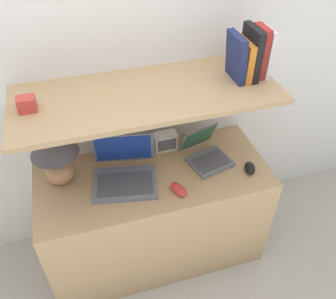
{
  "coord_description": "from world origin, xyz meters",
  "views": [
    {
      "loc": [
        -0.32,
        -1.09,
        2.11
      ],
      "look_at": [
        0.09,
        0.29,
        0.87
      ],
      "focal_mm": 38.0,
      "sensor_mm": 36.0,
      "label": 1
    }
  ],
  "objects_px": {
    "table_lamp": "(55,154)",
    "computer_mouse": "(179,189)",
    "router_box": "(165,141)",
    "second_mouse": "(250,168)",
    "book_red": "(259,52)",
    "book_white": "(265,52)",
    "shelf_gadget": "(27,104)",
    "book_orange": "(243,60)",
    "book_navy": "(236,57)",
    "laptop_large": "(125,172)",
    "laptop_small": "(206,154)",
    "book_black": "(251,53)"
  },
  "relations": [
    {
      "from": "laptop_large",
      "to": "book_navy",
      "type": "distance_m",
      "value": 0.83
    },
    {
      "from": "computer_mouse",
      "to": "book_black",
      "type": "distance_m",
      "value": 0.78
    },
    {
      "from": "laptop_large",
      "to": "book_black",
      "type": "height_order",
      "value": "book_black"
    },
    {
      "from": "book_white",
      "to": "book_black",
      "type": "height_order",
      "value": "book_black"
    },
    {
      "from": "book_navy",
      "to": "computer_mouse",
      "type": "bearing_deg",
      "value": -146.91
    },
    {
      "from": "router_box",
      "to": "book_red",
      "type": "xyz_separation_m",
      "value": [
        0.45,
        -0.13,
        0.57
      ]
    },
    {
      "from": "laptop_small",
      "to": "book_orange",
      "type": "distance_m",
      "value": 0.58
    },
    {
      "from": "laptop_small",
      "to": "router_box",
      "type": "bearing_deg",
      "value": 140.8
    },
    {
      "from": "table_lamp",
      "to": "book_red",
      "type": "bearing_deg",
      "value": -1.56
    },
    {
      "from": "computer_mouse",
      "to": "shelf_gadget",
      "type": "relative_size",
      "value": 1.62
    },
    {
      "from": "laptop_large",
      "to": "computer_mouse",
      "type": "distance_m",
      "value": 0.31
    },
    {
      "from": "laptop_small",
      "to": "shelf_gadget",
      "type": "xyz_separation_m",
      "value": [
        -0.88,
        0.03,
        0.49
      ]
    },
    {
      "from": "book_black",
      "to": "book_white",
      "type": "bearing_deg",
      "value": 0.0
    },
    {
      "from": "second_mouse",
      "to": "table_lamp",
      "type": "bearing_deg",
      "value": 167.71
    },
    {
      "from": "computer_mouse",
      "to": "book_red",
      "type": "xyz_separation_m",
      "value": [
        0.48,
        0.23,
        0.6
      ]
    },
    {
      "from": "laptop_small",
      "to": "book_black",
      "type": "height_order",
      "value": "book_black"
    },
    {
      "from": "table_lamp",
      "to": "router_box",
      "type": "relative_size",
      "value": 2.29
    },
    {
      "from": "table_lamp",
      "to": "second_mouse",
      "type": "xyz_separation_m",
      "value": [
        1.02,
        -0.22,
        -0.18
      ]
    },
    {
      "from": "laptop_small",
      "to": "book_red",
      "type": "bearing_deg",
      "value": 7.42
    },
    {
      "from": "second_mouse",
      "to": "book_white",
      "type": "bearing_deg",
      "value": 67.42
    },
    {
      "from": "laptop_small",
      "to": "book_orange",
      "type": "bearing_deg",
      "value": 10.97
    },
    {
      "from": "router_box",
      "to": "table_lamp",
      "type": "bearing_deg",
      "value": -170.68
    },
    {
      "from": "table_lamp",
      "to": "book_navy",
      "type": "bearing_deg",
      "value": -1.76
    },
    {
      "from": "laptop_small",
      "to": "second_mouse",
      "type": "relative_size",
      "value": 2.72
    },
    {
      "from": "book_white",
      "to": "router_box",
      "type": "bearing_deg",
      "value": 164.89
    },
    {
      "from": "laptop_large",
      "to": "book_orange",
      "type": "xyz_separation_m",
      "value": [
        0.65,
        0.06,
        0.54
      ]
    },
    {
      "from": "table_lamp",
      "to": "computer_mouse",
      "type": "height_order",
      "value": "table_lamp"
    },
    {
      "from": "second_mouse",
      "to": "router_box",
      "type": "distance_m",
      "value": 0.52
    },
    {
      "from": "table_lamp",
      "to": "book_orange",
      "type": "bearing_deg",
      "value": -1.68
    },
    {
      "from": "second_mouse",
      "to": "book_navy",
      "type": "bearing_deg",
      "value": 111.4
    },
    {
      "from": "book_white",
      "to": "book_navy",
      "type": "height_order",
      "value": "book_white"
    },
    {
      "from": "second_mouse",
      "to": "router_box",
      "type": "height_order",
      "value": "router_box"
    },
    {
      "from": "book_red",
      "to": "book_black",
      "type": "xyz_separation_m",
      "value": [
        -0.04,
        0.0,
        0.0
      ]
    },
    {
      "from": "book_red",
      "to": "book_black",
      "type": "height_order",
      "value": "book_black"
    },
    {
      "from": "laptop_large",
      "to": "book_red",
      "type": "bearing_deg",
      "value": 4.35
    },
    {
      "from": "computer_mouse",
      "to": "second_mouse",
      "type": "relative_size",
      "value": 1.14
    },
    {
      "from": "second_mouse",
      "to": "book_navy",
      "type": "height_order",
      "value": "book_navy"
    },
    {
      "from": "table_lamp",
      "to": "shelf_gadget",
      "type": "relative_size",
      "value": 3.97
    },
    {
      "from": "laptop_small",
      "to": "book_red",
      "type": "relative_size",
      "value": 1.2
    },
    {
      "from": "book_navy",
      "to": "book_white",
      "type": "bearing_deg",
      "value": 0.0
    },
    {
      "from": "table_lamp",
      "to": "computer_mouse",
      "type": "xyz_separation_m",
      "value": [
        0.58,
        -0.26,
        -0.18
      ]
    },
    {
      "from": "laptop_large",
      "to": "book_orange",
      "type": "relative_size",
      "value": 1.96
    },
    {
      "from": "computer_mouse",
      "to": "book_orange",
      "type": "xyz_separation_m",
      "value": [
        0.4,
        0.23,
        0.57
      ]
    },
    {
      "from": "book_orange",
      "to": "book_navy",
      "type": "height_order",
      "value": "book_navy"
    },
    {
      "from": "router_box",
      "to": "book_navy",
      "type": "distance_m",
      "value": 0.66
    },
    {
      "from": "computer_mouse",
      "to": "router_box",
      "type": "bearing_deg",
      "value": 84.79
    },
    {
      "from": "router_box",
      "to": "book_red",
      "type": "distance_m",
      "value": 0.74
    },
    {
      "from": "table_lamp",
      "to": "computer_mouse",
      "type": "relative_size",
      "value": 2.45
    },
    {
      "from": "book_orange",
      "to": "book_black",
      "type": "bearing_deg",
      "value": 0.0
    },
    {
      "from": "book_white",
      "to": "shelf_gadget",
      "type": "relative_size",
      "value": 3.04
    }
  ]
}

